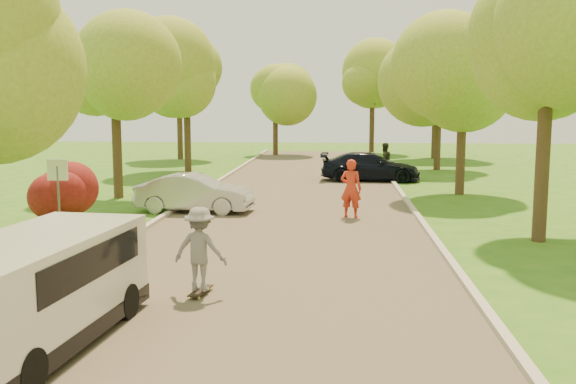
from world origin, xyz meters
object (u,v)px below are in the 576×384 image
(longboard, at_px, (201,291))
(person_striped, at_px, (351,189))
(minivan, at_px, (35,290))
(silver_sedan, at_px, (195,193))
(skateboarder, at_px, (200,249))
(person_olive, at_px, (384,160))
(dark_sedan, at_px, (370,167))
(street_sign, at_px, (58,183))

(longboard, xyz_separation_m, person_striped, (2.99, 8.70, 0.85))
(longboard, bearing_deg, minivan, 64.72)
(minivan, xyz_separation_m, silver_sedan, (-0.35, 12.16, -0.23))
(minivan, xyz_separation_m, skateboarder, (1.87, 2.75, 0.02))
(skateboarder, xyz_separation_m, person_striped, (2.99, 8.70, 0.04))
(silver_sedan, relative_size, skateboarder, 2.45)
(silver_sedan, xyz_separation_m, skateboarder, (2.22, -9.41, 0.26))
(skateboarder, relative_size, person_olive, 0.92)
(dark_sedan, distance_m, person_striped, 10.26)
(dark_sedan, bearing_deg, longboard, 169.74)
(person_olive, bearing_deg, person_striped, 50.45)
(person_olive, bearing_deg, skateboarder, 46.16)
(skateboarder, bearing_deg, minivan, 64.72)
(dark_sedan, relative_size, longboard, 5.57)
(minivan, bearing_deg, person_striped, 72.43)
(street_sign, height_order, longboard, street_sign)
(longboard, xyz_separation_m, person_olive, (4.88, 20.47, 0.78))
(skateboarder, distance_m, person_olive, 21.04)
(longboard, height_order, person_striped, person_striped)
(street_sign, distance_m, silver_sedan, 5.58)
(person_striped, bearing_deg, minivan, 84.53)
(dark_sedan, xyz_separation_m, longboard, (-4.11, -18.89, -0.59))
(silver_sedan, relative_size, person_olive, 2.25)
(minivan, distance_m, person_striped, 12.44)
(silver_sedan, xyz_separation_m, person_olive, (7.10, 11.06, 0.22))
(skateboarder, relative_size, person_striped, 0.84)
(silver_sedan, bearing_deg, longboard, -162.25)
(dark_sedan, bearing_deg, person_striped, 175.75)
(silver_sedan, bearing_deg, dark_sedan, -29.23)
(minivan, relative_size, dark_sedan, 0.98)
(skateboarder, height_order, person_olive, person_olive)
(street_sign, relative_size, skateboarder, 1.37)
(longboard, relative_size, person_olive, 0.49)
(dark_sedan, height_order, skateboarder, skateboarder)
(person_striped, bearing_deg, person_olive, -81.58)
(dark_sedan, relative_size, person_striped, 2.48)
(longboard, bearing_deg, person_olive, -94.47)
(longboard, relative_size, skateboarder, 0.53)
(street_sign, bearing_deg, minivan, -68.57)
(dark_sedan, bearing_deg, minivan, 166.56)
(street_sign, relative_size, minivan, 0.47)
(person_olive, bearing_deg, silver_sedan, 26.88)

